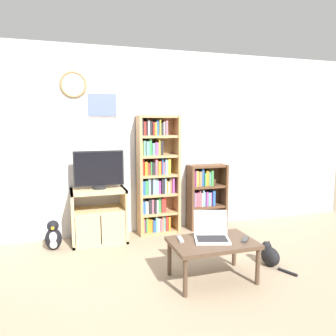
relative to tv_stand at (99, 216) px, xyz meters
name	(u,v)px	position (x,y,z in m)	size (l,w,h in m)	color
ground_plane	(179,282)	(0.63, -1.38, -0.36)	(18.00, 18.00, 0.00)	gray
wall_back	(139,142)	(0.63, 0.30, 0.95)	(7.08, 0.09, 2.60)	silver
tv_stand	(99,216)	(0.00, 0.00, 0.00)	(0.71, 0.47, 0.71)	tan
television	(99,170)	(0.02, 0.04, 0.61)	(0.65, 0.18, 0.51)	black
bookshelf_tall	(156,177)	(0.83, 0.13, 0.46)	(0.58, 0.28, 1.68)	tan
bookshelf_short	(204,197)	(1.58, 0.15, 0.11)	(0.58, 0.25, 0.96)	brown
coffee_table	(213,245)	(0.97, -1.43, 0.00)	(0.84, 0.55, 0.41)	#4C3828
laptop	(211,232)	(0.98, -1.37, 0.12)	(0.42, 0.39, 0.27)	silver
remote_near_laptop	(180,239)	(0.67, -1.31, 0.06)	(0.07, 0.16, 0.02)	#99999E
remote_far_from_laptop	(245,239)	(1.29, -1.52, 0.06)	(0.14, 0.15, 0.02)	#38383A
cat	(270,255)	(1.73, -1.31, -0.24)	(0.20, 0.47, 0.26)	black
penguin_figurine	(53,236)	(-0.58, -0.11, -0.19)	(0.20, 0.18, 0.38)	black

